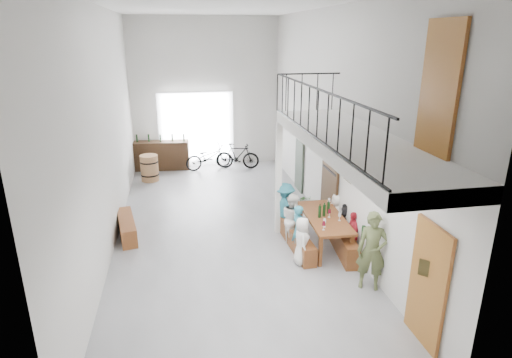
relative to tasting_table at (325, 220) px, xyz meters
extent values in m
plane|color=slate|center=(-2.20, 1.44, -0.71)|extent=(12.00, 12.00, 0.00)
plane|color=silver|center=(-2.20, 7.44, 2.04)|extent=(5.50, 0.00, 5.50)
plane|color=silver|center=(-2.20, -4.56, 2.04)|extent=(5.50, 0.00, 5.50)
plane|color=silver|center=(-4.95, 1.44, 2.04)|extent=(0.00, 12.00, 12.00)
plane|color=silver|center=(0.55, 1.44, 2.04)|extent=(0.00, 12.00, 12.00)
plane|color=white|center=(-2.20, 1.44, 4.79)|extent=(12.00, 12.00, 0.00)
cube|color=white|center=(-2.60, 7.38, 0.69)|extent=(2.80, 0.08, 2.80)
cube|color=brown|center=(0.50, -3.46, 0.34)|extent=(0.06, 0.95, 2.10)
cube|color=#3A2715|center=(0.50, 1.14, 0.29)|extent=(0.06, 1.10, 2.00)
cube|color=#323D32|center=(0.50, 3.94, 0.29)|extent=(0.06, 0.80, 2.00)
cube|color=brown|center=(0.50, -3.06, 3.39)|extent=(0.06, 0.90, 1.95)
cube|color=#3F3519|center=(0.52, 0.04, 1.19)|extent=(0.04, 0.45, 0.55)
cylinder|color=white|center=(0.51, 2.64, 1.69)|extent=(0.04, 0.28, 0.28)
cube|color=white|center=(-0.20, -1.76, 2.29)|extent=(1.50, 5.60, 0.25)
cube|color=black|center=(-0.93, -1.76, 3.27)|extent=(0.03, 5.60, 0.03)
cube|color=black|center=(-0.93, -1.76, 2.44)|extent=(0.03, 5.60, 0.03)
cube|color=black|center=(-0.20, 1.02, 3.27)|extent=(1.50, 0.03, 0.03)
cube|color=white|center=(-0.90, 0.99, 0.73)|extent=(0.14, 0.14, 2.88)
cube|color=brown|center=(0.00, 0.00, 0.05)|extent=(0.91, 2.08, 0.06)
cube|color=brown|center=(-0.38, -0.87, -0.34)|extent=(0.07, 0.07, 0.73)
cube|color=brown|center=(0.32, -0.89, -0.34)|extent=(0.07, 0.07, 0.73)
cube|color=brown|center=(-0.32, 0.89, -0.34)|extent=(0.07, 0.07, 0.73)
cube|color=brown|center=(0.38, 0.87, -0.34)|extent=(0.07, 0.07, 0.73)
cube|color=brown|center=(-0.66, 0.02, -0.48)|extent=(0.39, 1.95, 0.45)
cube|color=brown|center=(0.37, -0.08, -0.44)|extent=(0.55, 2.31, 0.53)
cylinder|color=black|center=(-0.02, 0.02, 0.26)|extent=(0.07, 0.07, 0.35)
cylinder|color=black|center=(-0.15, -0.04, 0.26)|extent=(0.07, 0.07, 0.35)
cylinder|color=black|center=(0.14, 0.16, 0.26)|extent=(0.07, 0.07, 0.35)
cube|color=brown|center=(-4.70, 1.48, -0.47)|extent=(0.65, 1.69, 0.46)
cylinder|color=#9B7046|center=(-4.34, 5.79, -0.25)|extent=(0.61, 0.61, 0.91)
cylinder|color=black|center=(-4.34, 5.79, -0.48)|extent=(0.62, 0.62, 0.05)
cylinder|color=black|center=(-4.34, 5.79, -0.02)|extent=(0.62, 0.62, 0.05)
cube|color=#3A2715|center=(-3.95, 7.09, -0.17)|extent=(2.06, 0.72, 1.07)
cylinder|color=black|center=(-4.80, 7.19, 0.50)|extent=(0.06, 0.06, 0.28)
cylinder|color=black|center=(-4.38, 7.16, 0.50)|extent=(0.06, 0.06, 0.28)
cylinder|color=black|center=(-3.95, 7.08, 0.50)|extent=(0.06, 0.06, 0.28)
cylinder|color=black|center=(-3.52, 7.09, 0.50)|extent=(0.06, 0.06, 0.28)
cylinder|color=black|center=(-3.09, 7.01, 0.50)|extent=(0.06, 0.06, 0.28)
imported|color=white|center=(-0.75, -0.67, -0.16)|extent=(0.41, 0.58, 1.10)
imported|color=teal|center=(-0.70, -0.21, -0.11)|extent=(0.40, 0.50, 1.20)
imported|color=white|center=(-0.69, 0.34, -0.07)|extent=(0.59, 0.70, 1.27)
imported|color=teal|center=(-0.72, 0.96, -0.04)|extent=(0.78, 0.98, 1.33)
imported|color=red|center=(0.51, -0.47, -0.18)|extent=(0.35, 0.65, 1.06)
imported|color=black|center=(0.58, 0.11, -0.19)|extent=(0.63, 1.00, 1.03)
imported|color=white|center=(0.53, 0.64, -0.17)|extent=(0.35, 0.53, 1.08)
imported|color=#505A32|center=(0.33, -1.83, 0.11)|extent=(0.70, 0.60, 1.62)
imported|color=#1E541C|center=(0.25, 2.41, -0.50)|extent=(0.38, 0.33, 0.40)
imported|color=black|center=(-2.22, 6.76, -0.24)|extent=(1.88, 1.08, 0.93)
imported|color=black|center=(-1.12, 6.66, -0.22)|extent=(1.67, 0.83, 0.97)
camera|label=1|loc=(-3.27, -8.78, 4.15)|focal=30.00mm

